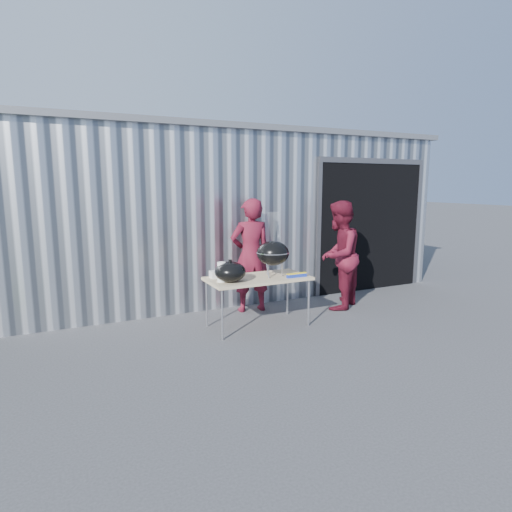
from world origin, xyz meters
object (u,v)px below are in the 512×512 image
kettle_grill (273,249)px  person_bystander (339,255)px  folding_table (258,280)px  person_cook (251,255)px

kettle_grill → person_bystander: bearing=12.5°
folding_table → kettle_grill: size_ratio=1.58×
kettle_grill → person_bystander: person_bystander is taller
folding_table → kettle_grill: 0.51m
folding_table → person_bystander: person_bystander is taller
folding_table → person_cook: 0.86m
person_bystander → folding_table: bearing=-25.3°
folding_table → person_cook: bearing=72.3°
kettle_grill → person_cook: 0.85m
person_cook → person_bystander: (1.41, -0.50, -0.02)m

